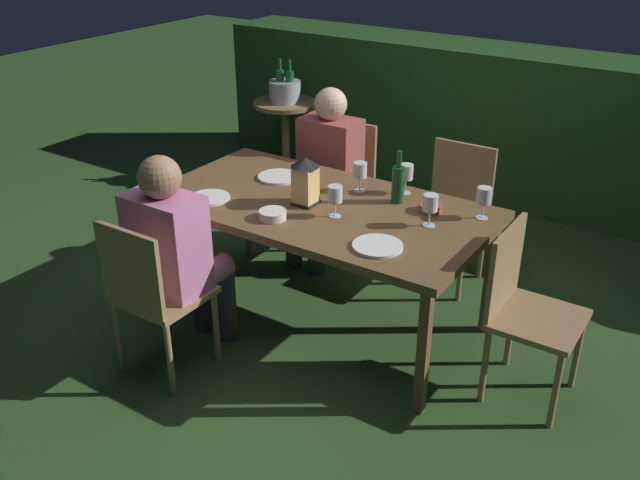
# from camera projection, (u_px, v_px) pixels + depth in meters

# --- Properties ---
(ground_plane) EXTENTS (16.00, 16.00, 0.00)m
(ground_plane) POSITION_uv_depth(u_px,v_px,m) (320.00, 318.00, 4.10)
(ground_plane) COLOR #2D5123
(dining_table) EXTENTS (1.83, 0.97, 0.74)m
(dining_table) POSITION_uv_depth(u_px,v_px,m) (320.00, 212.00, 3.79)
(dining_table) COLOR brown
(dining_table) RESTS_ON ground
(chair_head_far) EXTENTS (0.40, 0.42, 0.87)m
(chair_head_far) POSITION_uv_depth(u_px,v_px,m) (525.00, 306.00, 3.31)
(chair_head_far) COLOR #9E7A51
(chair_head_far) RESTS_ON ground
(chair_side_right_a) EXTENTS (0.42, 0.40, 0.87)m
(chair_side_right_a) POSITION_uv_depth(u_px,v_px,m) (340.00, 180.00, 4.73)
(chair_side_right_a) COLOR #9E7A51
(chair_side_right_a) RESTS_ON ground
(person_in_rust) EXTENTS (0.38, 0.47, 1.15)m
(person_in_rust) POSITION_uv_depth(u_px,v_px,m) (325.00, 168.00, 4.52)
(person_in_rust) COLOR #9E4C47
(person_in_rust) RESTS_ON ground
(chair_side_left_a) EXTENTS (0.42, 0.40, 0.87)m
(chair_side_left_a) POSITION_uv_depth(u_px,v_px,m) (152.00, 292.00, 3.42)
(chair_side_left_a) COLOR #9E7A51
(chair_side_left_a) RESTS_ON ground
(person_in_pink) EXTENTS (0.38, 0.47, 1.15)m
(person_in_pink) POSITION_uv_depth(u_px,v_px,m) (177.00, 249.00, 3.50)
(person_in_pink) COLOR #C675A3
(person_in_pink) RESTS_ON ground
(chair_side_right_b) EXTENTS (0.42, 0.40, 0.87)m
(chair_side_right_b) POSITION_uv_depth(u_px,v_px,m) (453.00, 208.00, 4.33)
(chair_side_right_b) COLOR #9E7A51
(chair_side_right_b) RESTS_ON ground
(lantern_centerpiece) EXTENTS (0.15, 0.15, 0.27)m
(lantern_centerpiece) POSITION_uv_depth(u_px,v_px,m) (305.00, 178.00, 3.69)
(lantern_centerpiece) COLOR black
(lantern_centerpiece) RESTS_ON dining_table
(green_bottle_on_table) EXTENTS (0.07, 0.07, 0.29)m
(green_bottle_on_table) POSITION_uv_depth(u_px,v_px,m) (398.00, 183.00, 3.74)
(green_bottle_on_table) COLOR #144723
(green_bottle_on_table) RESTS_ON dining_table
(wine_glass_a) EXTENTS (0.08, 0.08, 0.17)m
(wine_glass_a) POSITION_uv_depth(u_px,v_px,m) (430.00, 204.00, 3.46)
(wine_glass_a) COLOR silver
(wine_glass_a) RESTS_ON dining_table
(wine_glass_b) EXTENTS (0.08, 0.08, 0.17)m
(wine_glass_b) POSITION_uv_depth(u_px,v_px,m) (360.00, 171.00, 3.87)
(wine_glass_b) COLOR silver
(wine_glass_b) RESTS_ON dining_table
(wine_glass_c) EXTENTS (0.08, 0.08, 0.17)m
(wine_glass_c) POSITION_uv_depth(u_px,v_px,m) (484.00, 197.00, 3.55)
(wine_glass_c) COLOR silver
(wine_glass_c) RESTS_ON dining_table
(wine_glass_d) EXTENTS (0.08, 0.08, 0.17)m
(wine_glass_d) POSITION_uv_depth(u_px,v_px,m) (335.00, 196.00, 3.56)
(wine_glass_d) COLOR silver
(wine_glass_d) RESTS_ON dining_table
(wine_glass_e) EXTENTS (0.08, 0.08, 0.17)m
(wine_glass_e) POSITION_uv_depth(u_px,v_px,m) (406.00, 173.00, 3.84)
(wine_glass_e) COLOR silver
(wine_glass_e) RESTS_ON dining_table
(plate_a) EXTENTS (0.22, 0.22, 0.01)m
(plate_a) POSITION_uv_depth(u_px,v_px,m) (210.00, 198.00, 3.82)
(plate_a) COLOR white
(plate_a) RESTS_ON dining_table
(plate_b) EXTENTS (0.24, 0.24, 0.01)m
(plate_b) POSITION_uv_depth(u_px,v_px,m) (278.00, 177.00, 4.09)
(plate_b) COLOR white
(plate_b) RESTS_ON dining_table
(plate_c) EXTENTS (0.24, 0.24, 0.01)m
(plate_c) POSITION_uv_depth(u_px,v_px,m) (378.00, 246.00, 3.30)
(plate_c) COLOR white
(plate_c) RESTS_ON dining_table
(bowl_olives) EXTENTS (0.12, 0.12, 0.04)m
(bowl_olives) POSITION_uv_depth(u_px,v_px,m) (430.00, 207.00, 3.66)
(bowl_olives) COLOR #9E5138
(bowl_olives) RESTS_ON dining_table
(bowl_bread) EXTENTS (0.14, 0.14, 0.05)m
(bowl_bread) POSITION_uv_depth(u_px,v_px,m) (273.00, 214.00, 3.58)
(bowl_bread) COLOR silver
(bowl_bread) RESTS_ON dining_table
(side_table) EXTENTS (0.52, 0.52, 0.69)m
(side_table) POSITION_uv_depth(u_px,v_px,m) (286.00, 129.00, 5.84)
(side_table) COLOR #937047
(side_table) RESTS_ON ground
(ice_bucket) EXTENTS (0.26, 0.26, 0.34)m
(ice_bucket) POSITION_uv_depth(u_px,v_px,m) (285.00, 89.00, 5.69)
(ice_bucket) COLOR #B2B7BF
(ice_bucket) RESTS_ON side_table
(hedge_backdrop) EXTENTS (4.62, 0.60, 1.17)m
(hedge_backdrop) POSITION_uv_depth(u_px,v_px,m) (483.00, 121.00, 5.61)
(hedge_backdrop) COLOR #234C1E
(hedge_backdrop) RESTS_ON ground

